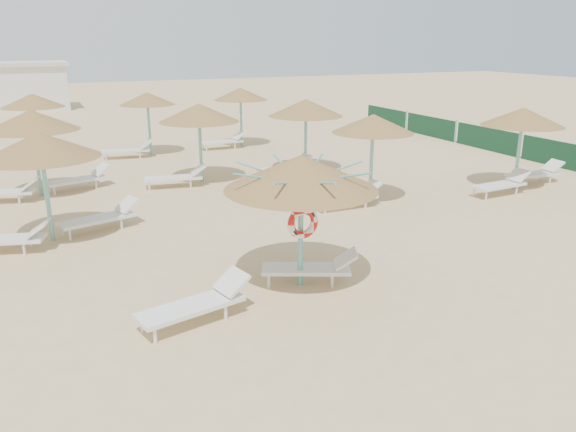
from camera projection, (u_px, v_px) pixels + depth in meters
name	position (u px, v px, depth m)	size (l,w,h in m)	color
ground	(300.00, 292.00, 11.09)	(120.00, 120.00, 0.00)	tan
main_palapa	(301.00, 173.00, 10.72)	(2.99, 2.99, 2.68)	#65AFA9
lounger_main_a	(198.00, 303.00, 9.83)	(2.13, 1.08, 0.74)	silver
lounger_main_b	(313.00, 267.00, 11.42)	(1.99, 1.32, 0.70)	silver
palapa_field	(207.00, 115.00, 19.18)	(18.75, 14.49, 2.71)	#65AFA9
service_hut	(5.00, 86.00, 38.69)	(8.40, 4.40, 3.25)	silver
windbreak_fence	(487.00, 139.00, 25.07)	(0.08, 19.84, 1.10)	#18482D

